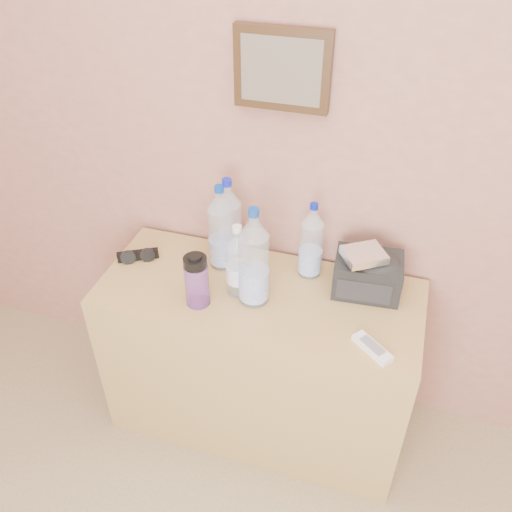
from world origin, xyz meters
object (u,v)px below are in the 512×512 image
at_px(ac_remote, 372,348).
at_px(foil_packet, 364,255).
at_px(sunglasses, 138,255).
at_px(toiletry_bag, 368,273).
at_px(pet_large_c, 311,244).
at_px(pet_large_d, 254,262).
at_px(dresser, 259,359).
at_px(nalgene_bottle, 197,280).
at_px(pet_small, 238,264).
at_px(pet_large_a, 221,231).
at_px(pet_large_b, 229,227).

distance_m(ac_remote, foil_packet, 0.31).
xyz_separation_m(sunglasses, toiletry_bag, (0.83, 0.08, 0.06)).
relative_size(pet_large_c, pet_large_d, 0.81).
relative_size(dresser, nalgene_bottle, 5.68).
xyz_separation_m(dresser, foil_packet, (0.33, 0.09, 0.52)).
distance_m(dresser, ac_remote, 0.57).
bearing_deg(nalgene_bottle, pet_small, 40.11).
distance_m(sunglasses, toiletry_bag, 0.84).
relative_size(pet_large_a, ac_remote, 2.35).
bearing_deg(nalgene_bottle, ac_remote, -4.30).
relative_size(pet_small, nalgene_bottle, 1.38).
bearing_deg(sunglasses, ac_remote, -41.94).
bearing_deg(nalgene_bottle, pet_large_d, 22.47).
distance_m(pet_large_d, ac_remote, 0.46).
height_order(ac_remote, toiletry_bag, toiletry_bag).
bearing_deg(pet_large_b, sunglasses, -164.81).
xyz_separation_m(nalgene_bottle, ac_remote, (0.59, -0.04, -0.09)).
relative_size(pet_large_c, foil_packet, 2.25).
height_order(pet_large_b, nalgene_bottle, pet_large_b).
height_order(dresser, pet_large_b, pet_large_b).
distance_m(dresser, pet_large_d, 0.51).
relative_size(pet_large_b, toiletry_bag, 1.54).
xyz_separation_m(dresser, pet_large_a, (-0.17, 0.11, 0.50)).
relative_size(pet_large_d, toiletry_bag, 1.61).
distance_m(dresser, toiletry_bag, 0.57).
bearing_deg(foil_packet, pet_large_b, 175.65).
distance_m(sunglasses, foil_packet, 0.83).
bearing_deg(pet_large_c, foil_packet, -17.68).
relative_size(nalgene_bottle, toiletry_bag, 0.88).
bearing_deg(foil_packet, pet_large_a, 178.02).
bearing_deg(pet_large_b, ac_remote, -27.01).
xyz_separation_m(pet_large_b, pet_large_d, (0.15, -0.17, 0.01)).
distance_m(pet_small, toiletry_bag, 0.44).
bearing_deg(sunglasses, pet_large_c, -19.25).
distance_m(pet_large_b, pet_large_c, 0.30).
height_order(dresser, pet_large_c, pet_large_c).
bearing_deg(dresser, nalgene_bottle, -147.30).
bearing_deg(pet_large_a, pet_large_b, 42.07).
height_order(dresser, ac_remote, ac_remote).
bearing_deg(dresser, pet_small, -162.75).
bearing_deg(dresser, foil_packet, 15.40).
bearing_deg(sunglasses, dresser, -34.00).
height_order(pet_small, foil_packet, pet_small).
height_order(pet_large_a, nalgene_bottle, pet_large_a).
relative_size(pet_large_b, foil_packet, 2.67).
relative_size(pet_large_b, sunglasses, 2.30).
distance_m(pet_large_c, pet_small, 0.27).
height_order(pet_large_c, nalgene_bottle, pet_large_c).
height_order(pet_large_b, sunglasses, pet_large_b).
xyz_separation_m(ac_remote, toiletry_bag, (-0.06, 0.28, 0.07)).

